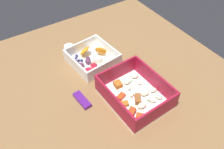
% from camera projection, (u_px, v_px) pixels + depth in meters
% --- Properties ---
extents(table_surface, '(0.80, 0.80, 0.02)m').
position_uv_depth(table_surface, '(109.00, 79.00, 0.78)').
color(table_surface, brown).
rests_on(table_surface, ground).
extents(pasta_container, '(0.20, 0.17, 0.07)m').
position_uv_depth(pasta_container, '(135.00, 94.00, 0.70)').
color(pasta_container, white).
rests_on(pasta_container, table_surface).
extents(fruit_bowl, '(0.16, 0.16, 0.05)m').
position_uv_depth(fruit_bowl, '(92.00, 59.00, 0.81)').
color(fruit_bowl, white).
rests_on(fruit_bowl, table_surface).
extents(candy_bar, '(0.07, 0.03, 0.01)m').
position_uv_depth(candy_bar, '(82.00, 100.00, 0.70)').
color(candy_bar, '#51197A').
rests_on(candy_bar, table_surface).
extents(paper_cup_liner, '(0.04, 0.04, 0.02)m').
position_uv_depth(paper_cup_liner, '(69.00, 48.00, 0.87)').
color(paper_cup_liner, white).
rests_on(paper_cup_liner, table_surface).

